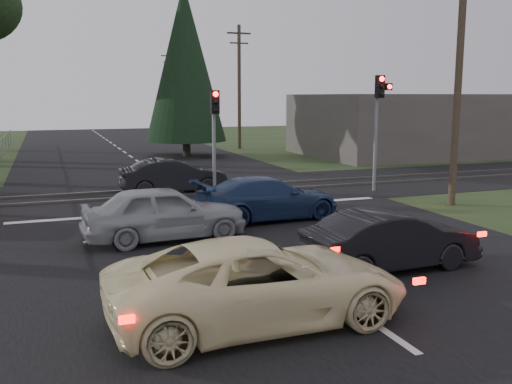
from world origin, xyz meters
name	(u,v)px	position (x,y,z in m)	size (l,w,h in m)	color
ground	(311,280)	(0.00, 0.00, 0.00)	(120.00, 120.00, 0.00)	#213518
road	(195,201)	(0.00, 10.00, 0.01)	(14.00, 100.00, 0.01)	black
rail_corridor	(183,192)	(0.00, 12.00, 0.01)	(120.00, 8.00, 0.01)	black
stop_line	(208,209)	(0.00, 8.20, 0.01)	(13.00, 0.35, 0.00)	silver
rail_near	(187,194)	(0.00, 11.20, 0.05)	(120.00, 0.12, 0.10)	#59544C
rail_far	(179,188)	(0.00, 12.80, 0.05)	(120.00, 0.12, 0.10)	#59544C
traffic_signal_right	(379,110)	(7.55, 9.47, 3.31)	(0.68, 0.48, 4.70)	slate
traffic_signal_center	(215,124)	(1.00, 10.68, 2.81)	(0.32, 0.48, 4.10)	slate
utility_pole_near	(459,71)	(8.50, 6.00, 4.73)	(1.80, 0.26, 9.00)	#4C3D2D
utility_pole_mid	(239,85)	(8.50, 30.00, 4.73)	(1.80, 0.26, 9.00)	#4C3D2D
utility_pole_far	(170,89)	(8.50, 55.00, 4.73)	(1.80, 0.26, 9.00)	#4C3D2D
conifer_tree	(185,63)	(3.50, 26.00, 5.99)	(5.20, 5.20, 11.00)	#473D33
building_right	(411,124)	(18.00, 22.00, 2.00)	(14.00, 10.00, 4.00)	#59514C
cream_coupe	(259,282)	(-1.84, -1.75, 0.73)	(2.41, 5.22, 1.45)	#F6E7B0
dark_hatchback	(391,240)	(2.04, 0.10, 0.67)	(1.42, 4.07, 1.34)	black
silver_car	(165,213)	(-2.22, 4.53, 0.75)	(1.77, 4.41, 1.50)	#95989C
blue_sedan	(268,198)	(1.36, 5.98, 0.68)	(1.91, 4.70, 1.36)	navy
dark_car_far	(174,176)	(-0.39, 11.92, 0.70)	(1.48, 4.25, 1.40)	black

